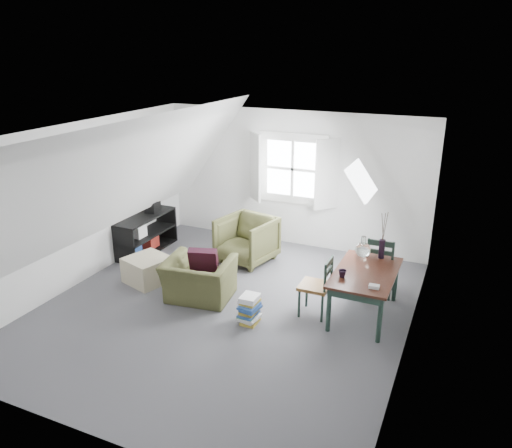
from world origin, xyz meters
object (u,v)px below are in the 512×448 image
at_px(magazine_stack, 250,309).
at_px(dining_table, 365,277).
at_px(armchair_far, 247,261).
at_px(media_shelf, 145,236).
at_px(ottoman, 148,270).
at_px(dining_chair_near, 317,285).
at_px(dining_chair_far, 381,265).
at_px(armchair_near, 200,298).

bearing_deg(magazine_stack, dining_table, 31.18).
xyz_separation_m(armchair_far, magazine_stack, (0.90, -1.85, 0.20)).
relative_size(dining_table, media_shelf, 1.01).
xyz_separation_m(ottoman, media_shelf, (-0.76, 0.99, 0.10)).
distance_m(ottoman, media_shelf, 1.25).
bearing_deg(dining_table, armchair_far, 158.53).
xyz_separation_m(dining_table, dining_chair_near, (-0.60, -0.25, -0.13)).
height_order(dining_table, media_shelf, media_shelf).
xyz_separation_m(dining_table, dining_chair_far, (0.08, 0.71, -0.09)).
xyz_separation_m(armchair_near, armchair_far, (0.06, 1.53, 0.00)).
bearing_deg(magazine_stack, dining_chair_far, 46.77).
bearing_deg(armchair_far, dining_chair_near, -24.62).
bearing_deg(media_shelf, armchair_near, -30.28).
height_order(armchair_far, dining_chair_far, dining_chair_far).
bearing_deg(magazine_stack, armchair_near, 161.87).
relative_size(dining_chair_far, magazine_stack, 2.38).
distance_m(dining_table, dining_chair_far, 0.73).
bearing_deg(media_shelf, dining_table, -6.46).
relative_size(armchair_far, dining_chair_far, 0.94).
bearing_deg(dining_chair_near, media_shelf, -110.12).
relative_size(dining_table, dining_chair_far, 1.43).
xyz_separation_m(armchair_near, media_shelf, (-1.80, 1.15, 0.31)).
bearing_deg(dining_chair_far, armchair_far, 1.17).
bearing_deg(media_shelf, dining_chair_near, -11.87).
bearing_deg(dining_chair_far, ottoman, 25.73).
distance_m(armchair_far, ottoman, 1.77).
xyz_separation_m(armchair_far, media_shelf, (-1.86, -0.38, 0.31)).
bearing_deg(armchair_far, dining_table, -11.49).
bearing_deg(ottoman, armchair_near, -8.98).
height_order(armchair_near, media_shelf, media_shelf).
bearing_deg(ottoman, armchair_far, 51.30).
height_order(armchair_near, armchair_far, armchair_far).
bearing_deg(dining_chair_far, magazine_stack, 55.41).
relative_size(dining_table, dining_chair_near, 1.54).
height_order(ottoman, dining_table, dining_table).
distance_m(armchair_near, armchair_far, 1.53).
distance_m(armchair_near, dining_chair_near, 1.81).
bearing_deg(dining_chair_near, dining_table, 107.14).
height_order(dining_table, dining_chair_near, dining_chair_near).
bearing_deg(dining_table, ottoman, -171.34).
height_order(dining_table, magazine_stack, dining_table).
relative_size(ottoman, media_shelf, 0.46).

